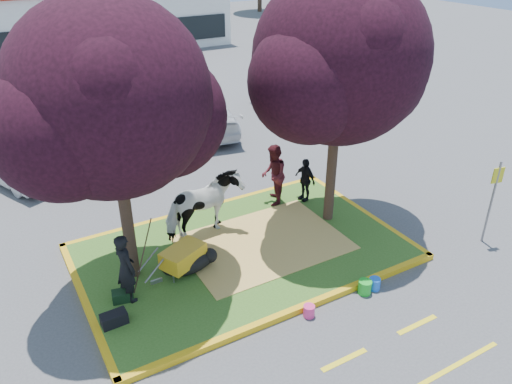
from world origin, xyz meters
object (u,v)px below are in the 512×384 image
handler (126,268)px  sign_post (493,194)px  cow (204,206)px  bucket_pink (309,311)px  bucket_green (365,287)px  car_silver (13,163)px  calf (187,263)px  bucket_blue (375,284)px  wheelbarrow (184,256)px

handler → sign_post: (9.14, -2.28, 0.47)m
cow → bucket_pink: 4.09m
bucket_green → car_silver: car_silver is taller
cow → calf: bearing=129.7°
bucket_green → bucket_pink: bearing=180.0°
cow → handler: (-2.60, -1.56, -0.05)m
bucket_green → car_silver: 12.20m
sign_post → bucket_pink: bearing=-167.4°
cow → bucket_green: 4.63m
sign_post → bucket_green: sign_post is taller
car_silver → cow: bearing=98.9°
sign_post → car_silver: size_ratio=0.61×
bucket_green → bucket_blue: bucket_green is taller
bucket_pink → car_silver: 11.46m
bucket_pink → bucket_blue: size_ratio=0.95×
handler → sign_post: sign_post is taller
cow → car_silver: (-4.06, 6.49, -0.40)m
handler → bucket_green: size_ratio=4.96×
calf → bucket_blue: bearing=-45.0°
cow → bucket_green: cow is taller
handler → car_silver: (-1.46, 8.04, -0.35)m
calf → bucket_green: 4.28m
bucket_green → bucket_blue: bearing=0.0°
wheelbarrow → bucket_pink: size_ratio=6.73×
calf → car_silver: car_silver is taller
calf → car_silver: (-2.97, 7.79, 0.22)m
calf → bucket_blue: calf is taller
calf → handler: 1.63m
sign_post → handler: bearing=177.6°
cow → handler: size_ratio=1.26×
handler → bucket_blue: size_ratio=5.76×
cow → sign_post: 7.59m
calf → bucket_green: bearing=-47.3°
bucket_green → bucket_blue: 0.31m
calf → sign_post: sign_post is taller
calf → bucket_blue: 4.53m
bucket_blue → bucket_pink: bearing=180.0°
car_silver → handler: bearing=77.2°
cow → sign_post: (6.54, -3.83, 0.42)m
sign_post → bucket_blue: 4.17m
wheelbarrow → bucket_green: 4.35m
calf → bucket_green: size_ratio=3.67×
handler → car_silver: 8.18m
sign_post → bucket_blue: (-3.96, -0.10, -1.31)m
cow → sign_post: bearing=-130.7°
cow → calf: size_ratio=1.70×
wheelbarrow → calf: bearing=-23.0°
cow → bucket_blue: 4.79m
calf → handler: handler is taller
handler → wheelbarrow: (1.45, 0.25, -0.35)m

